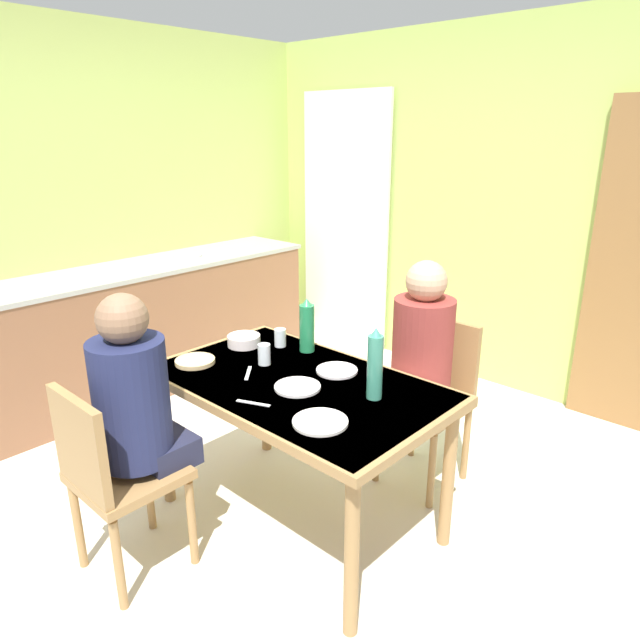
# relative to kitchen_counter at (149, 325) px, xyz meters

# --- Properties ---
(ground_plane) EXTENTS (5.80, 5.80, 0.00)m
(ground_plane) POSITION_rel_kitchen_counter_xyz_m (1.74, -0.46, -0.45)
(ground_plane) COLOR beige
(wall_back) EXTENTS (4.34, 0.10, 2.50)m
(wall_back) POSITION_rel_kitchen_counter_xyz_m (1.74, 1.77, 0.80)
(wall_back) COLOR #AEC761
(wall_back) RESTS_ON ground_plane
(wall_left) EXTENTS (0.10, 3.34, 2.50)m
(wall_left) POSITION_rel_kitchen_counter_xyz_m (-0.33, 0.10, 0.80)
(wall_left) COLOR #B1C564
(wall_left) RESTS_ON ground_plane
(curtain_panel) EXTENTS (0.90, 0.03, 2.10)m
(curtain_panel) POSITION_rel_kitchen_counter_xyz_m (0.44, 1.67, 0.60)
(curtain_panel) COLOR white
(curtain_panel) RESTS_ON ground_plane
(kitchen_counter) EXTENTS (0.61, 2.55, 0.91)m
(kitchen_counter) POSITION_rel_kitchen_counter_xyz_m (0.00, 0.00, 0.00)
(kitchen_counter) COLOR brown
(kitchen_counter) RESTS_ON ground_plane
(dining_table) EXTENTS (1.34, 0.81, 0.74)m
(dining_table) POSITION_rel_kitchen_counter_xyz_m (1.92, -0.39, 0.21)
(dining_table) COLOR #9A7344
(dining_table) RESTS_ON ground_plane
(chair_near_diner) EXTENTS (0.40, 0.40, 0.87)m
(chair_near_diner) POSITION_rel_kitchen_counter_xyz_m (1.61, -1.15, 0.05)
(chair_near_diner) COLOR #9A7344
(chair_near_diner) RESTS_ON ground_plane
(chair_far_diner) EXTENTS (0.40, 0.40, 0.87)m
(chair_far_diner) POSITION_rel_kitchen_counter_xyz_m (2.16, 0.36, 0.05)
(chair_far_diner) COLOR #9A7344
(chair_far_diner) RESTS_ON ground_plane
(person_near_diner) EXTENTS (0.30, 0.37, 0.77)m
(person_near_diner) POSITION_rel_kitchen_counter_xyz_m (1.61, -1.02, 0.33)
(person_near_diner) COLOR #21243D
(person_near_diner) RESTS_ON ground_plane
(person_far_diner) EXTENTS (0.30, 0.37, 0.77)m
(person_far_diner) POSITION_rel_kitchen_counter_xyz_m (2.16, 0.23, 0.33)
(person_far_diner) COLOR maroon
(person_far_diner) RESTS_ON ground_plane
(water_bottle_green_near) EXTENTS (0.08, 0.08, 0.28)m
(water_bottle_green_near) POSITION_rel_kitchen_counter_xyz_m (1.70, -0.10, 0.42)
(water_bottle_green_near) COLOR #207B47
(water_bottle_green_near) RESTS_ON dining_table
(water_bottle_green_far) EXTENTS (0.07, 0.07, 0.31)m
(water_bottle_green_far) POSITION_rel_kitchen_counter_xyz_m (2.27, -0.29, 0.44)
(water_bottle_green_far) COLOR #3A896F
(water_bottle_green_far) RESTS_ON dining_table
(serving_bowl_center) EXTENTS (0.17, 0.17, 0.05)m
(serving_bowl_center) POSITION_rel_kitchen_counter_xyz_m (1.41, -0.27, 0.32)
(serving_bowl_center) COLOR silver
(serving_bowl_center) RESTS_ON dining_table
(dinner_plate_near_left) EXTENTS (0.19, 0.19, 0.01)m
(dinner_plate_near_left) POSITION_rel_kitchen_counter_xyz_m (1.98, -0.20, 0.30)
(dinner_plate_near_left) COLOR white
(dinner_plate_near_left) RESTS_ON dining_table
(dinner_plate_near_right) EXTENTS (0.22, 0.22, 0.01)m
(dinner_plate_near_right) POSITION_rel_kitchen_counter_xyz_m (2.25, -0.61, 0.30)
(dinner_plate_near_right) COLOR white
(dinner_plate_near_right) RESTS_ON dining_table
(dinner_plate_far_center) EXTENTS (0.20, 0.20, 0.01)m
(dinner_plate_far_center) POSITION_rel_kitchen_counter_xyz_m (1.97, -0.45, 0.30)
(dinner_plate_far_center) COLOR white
(dinner_plate_far_center) RESTS_ON dining_table
(drinking_glass_by_near_diner) EXTENTS (0.06, 0.06, 0.10)m
(drinking_glass_by_near_diner) POSITION_rel_kitchen_counter_xyz_m (1.67, -0.36, 0.34)
(drinking_glass_by_near_diner) COLOR silver
(drinking_glass_by_near_diner) RESTS_ON dining_table
(drinking_glass_by_far_diner) EXTENTS (0.06, 0.06, 0.09)m
(drinking_glass_by_far_diner) POSITION_rel_kitchen_counter_xyz_m (1.55, -0.15, 0.34)
(drinking_glass_by_far_diner) COLOR silver
(drinking_glass_by_far_diner) RESTS_ON dining_table
(bread_plate_sliced) EXTENTS (0.19, 0.19, 0.02)m
(bread_plate_sliced) POSITION_rel_kitchen_counter_xyz_m (1.41, -0.58, 0.30)
(bread_plate_sliced) COLOR #DBB77A
(bread_plate_sliced) RESTS_ON dining_table
(cutlery_knife_near) EXTENTS (0.14, 0.07, 0.00)m
(cutlery_knife_near) POSITION_rel_kitchen_counter_xyz_m (1.94, -0.67, 0.29)
(cutlery_knife_near) COLOR silver
(cutlery_knife_near) RESTS_ON dining_table
(cutlery_fork_near) EXTENTS (0.11, 0.12, 0.00)m
(cutlery_fork_near) POSITION_rel_kitchen_counter_xyz_m (1.70, -0.49, 0.29)
(cutlery_fork_near) COLOR silver
(cutlery_fork_near) RESTS_ON dining_table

